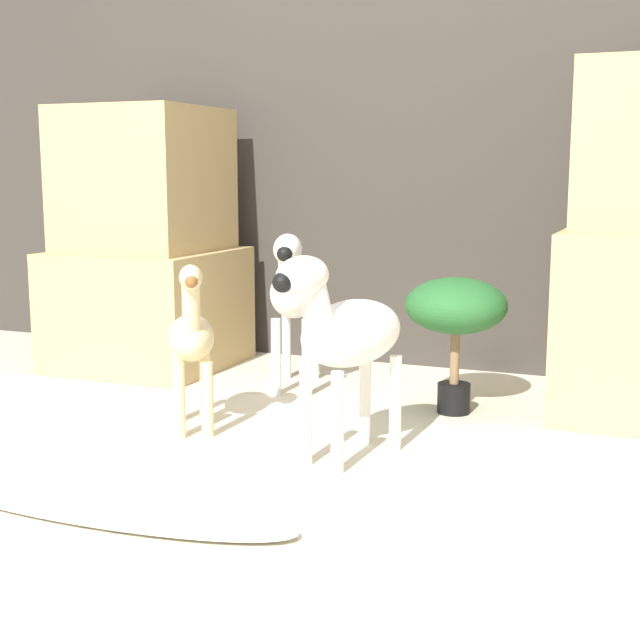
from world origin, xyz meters
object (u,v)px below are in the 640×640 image
object	(u,v)px
zebra_left	(295,291)
surfboard	(94,502)
zebra_right	(345,331)
giraffe_figurine	(191,340)
potted_palm_front	(456,311)

from	to	relation	value
zebra_left	surfboard	distance (m)	1.39
surfboard	zebra_right	bearing A→B (deg)	52.87
giraffe_figurine	surfboard	xyz separation A→B (m)	(0.11, -0.69, -0.29)
zebra_left	potted_palm_front	xyz separation A→B (m)	(0.66, -0.11, -0.02)
zebra_left	potted_palm_front	bearing A→B (deg)	-9.57
giraffe_figurine	zebra_right	bearing A→B (deg)	-9.37
potted_palm_front	giraffe_figurine	bearing A→B (deg)	-143.97
zebra_right	surfboard	xyz separation A→B (m)	(-0.45, -0.60, -0.37)
zebra_right	giraffe_figurine	world-z (taller)	zebra_right
giraffe_figurine	surfboard	size ratio (longest dim) A/B	0.51
potted_palm_front	zebra_right	bearing A→B (deg)	-105.55
surfboard	zebra_left	bearing A→B (deg)	91.36
zebra_right	zebra_left	bearing A→B (deg)	123.12
zebra_right	surfboard	size ratio (longest dim) A/B	0.56
potted_palm_front	surfboard	xyz separation A→B (m)	(-0.63, -1.23, -0.35)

